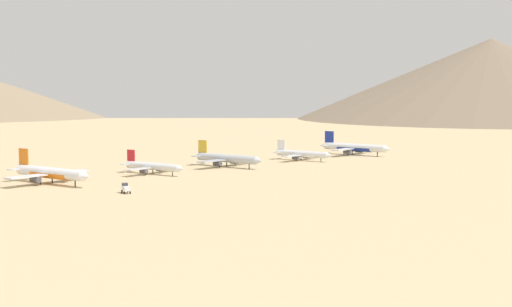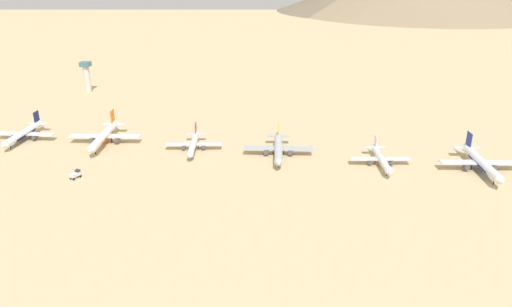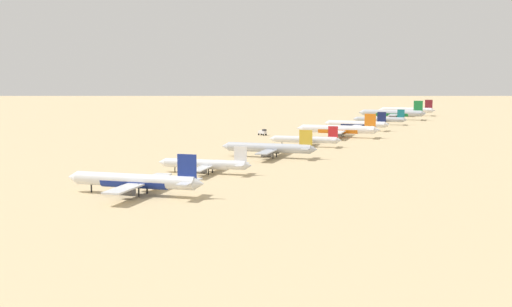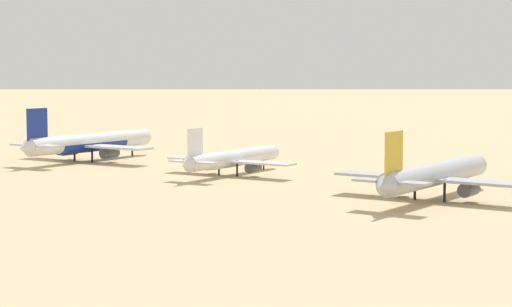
{
  "view_description": "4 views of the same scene",
  "coord_description": "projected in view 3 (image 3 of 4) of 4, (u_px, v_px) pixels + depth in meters",
  "views": [
    {
      "loc": [
        280.7,
        -170.71,
        41.51
      ],
      "look_at": [
        3.25,
        122.28,
        5.55
      ],
      "focal_mm": 52.55,
      "sensor_mm": 36.0,
      "label": 1
    },
    {
      "loc": [
        244.2,
        117.45,
        98.55
      ],
      "look_at": [
        9.61,
        88.27,
        3.14
      ],
      "focal_mm": 34.04,
      "sensor_mm": 36.0,
      "label": 2
    },
    {
      "loc": [
        -103.09,
        381.22,
        40.38
      ],
      "look_at": [
        4.08,
        115.2,
        3.75
      ],
      "focal_mm": 46.57,
      "sensor_mm": 36.0,
      "label": 3
    },
    {
      "loc": [
        -147.46,
        18.77,
        23.69
      ],
      "look_at": [
        3.67,
        140.88,
        5.9
      ],
      "focal_mm": 66.58,
      "sensor_mm": 36.0,
      "label": 4
    }
  ],
  "objects": [
    {
      "name": "parked_jet_6",
      "position": [
        270.0,
        148.0,
        303.16
      ],
      "size": [
        45.84,
        37.29,
        13.21
      ],
      "color": "#B2B7C1",
      "rests_on": "ground"
    },
    {
      "name": "parked_jet_5",
      "position": [
        306.0,
        140.0,
        345.7
      ],
      "size": [
        38.4,
        31.35,
        11.08
      ],
      "color": "silver",
      "rests_on": "ground"
    },
    {
      "name": "parked_jet_8",
      "position": [
        136.0,
        181.0,
        212.9
      ],
      "size": [
        48.47,
        39.47,
        13.97
      ],
      "color": "silver",
      "rests_on": "ground"
    },
    {
      "name": "ground_plane",
      "position": [
        335.0,
        137.0,
        394.08
      ],
      "size": [
        2441.87,
        2441.87,
        0.0
      ],
      "primitive_type": "plane",
      "color": "tan"
    },
    {
      "name": "service_truck",
      "position": [
        263.0,
        132.0,
        405.57
      ],
      "size": [
        5.69,
        4.44,
        3.9
      ],
      "color": "silver",
      "rests_on": "ground"
    },
    {
      "name": "parked_jet_3",
      "position": [
        357.0,
        124.0,
        437.89
      ],
      "size": [
        43.59,
        35.35,
        12.58
      ],
      "color": "white",
      "rests_on": "ground"
    },
    {
      "name": "parked_jet_2",
      "position": [
        381.0,
        119.0,
        482.68
      ],
      "size": [
        39.23,
        32.05,
        11.33
      ],
      "color": "#B2B7C1",
      "rests_on": "ground"
    },
    {
      "name": "parked_jet_0",
      "position": [
        407.0,
        110.0,
        577.56
      ],
      "size": [
        48.39,
        39.51,
        13.97
      ],
      "color": "white",
      "rests_on": "ground"
    },
    {
      "name": "parked_jet_7",
      "position": [
        206.0,
        164.0,
        256.97
      ],
      "size": [
        38.46,
        31.36,
        11.09
      ],
      "color": "silver",
      "rests_on": "ground"
    },
    {
      "name": "parked_jet_4",
      "position": [
        339.0,
        129.0,
        392.85
      ],
      "size": [
        49.91,
        40.66,
        14.39
      ],
      "color": "white",
      "rests_on": "ground"
    },
    {
      "name": "parked_jet_1",
      "position": [
        393.0,
        113.0,
        531.05
      ],
      "size": [
        53.65,
        43.65,
        15.46
      ],
      "color": "#B2B7C1",
      "rests_on": "ground"
    }
  ]
}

